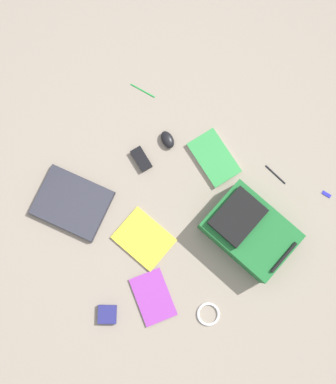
% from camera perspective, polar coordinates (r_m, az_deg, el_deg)
% --- Properties ---
extents(ground_plane, '(4.18, 4.18, 0.00)m').
position_cam_1_polar(ground_plane, '(2.44, 0.29, -0.72)').
color(ground_plane, gray).
extents(backpack, '(0.35, 0.45, 0.18)m').
position_cam_1_polar(backpack, '(2.38, 9.67, -4.56)').
color(backpack, '#1E662D').
rests_on(backpack, ground_plane).
extents(laptop, '(0.40, 0.44, 0.03)m').
position_cam_1_polar(laptop, '(2.47, -11.41, -1.27)').
color(laptop, '#24242C').
rests_on(laptop, ground_plane).
extents(book_blue, '(0.24, 0.29, 0.01)m').
position_cam_1_polar(book_blue, '(2.41, -1.79, -12.45)').
color(book_blue, silver).
rests_on(book_blue, ground_plane).
extents(book_comic, '(0.21, 0.30, 0.02)m').
position_cam_1_polar(book_comic, '(2.48, 5.52, 4.08)').
color(book_comic, silver).
rests_on(book_comic, ground_plane).
extents(book_red, '(0.25, 0.29, 0.01)m').
position_cam_1_polar(book_red, '(2.42, -2.91, -5.61)').
color(book_red, silver).
rests_on(book_red, ground_plane).
extents(computer_mouse, '(0.08, 0.11, 0.04)m').
position_cam_1_polar(computer_mouse, '(2.48, -0.07, 6.28)').
color(computer_mouse, black).
rests_on(computer_mouse, ground_plane).
extents(cable_coil, '(0.11, 0.11, 0.01)m').
position_cam_1_polar(cable_coil, '(2.43, 4.84, -14.36)').
color(cable_coil, silver).
rests_on(cable_coil, ground_plane).
extents(power_brick, '(0.08, 0.13, 0.03)m').
position_cam_1_polar(power_brick, '(2.47, -3.22, 3.94)').
color(power_brick, black).
rests_on(power_brick, ground_plane).
extents(pen_black, '(0.06, 0.14, 0.01)m').
position_cam_1_polar(pen_black, '(2.59, -3.05, 12.03)').
color(pen_black, '#198C33').
rests_on(pen_black, ground_plane).
extents(pen_blue, '(0.02, 0.14, 0.01)m').
position_cam_1_polar(pen_blue, '(2.52, 12.74, 2.06)').
color(pen_blue, black).
rests_on(pen_blue, ground_plane).
extents(earbud_pouch, '(0.13, 0.13, 0.03)m').
position_cam_1_polar(earbud_pouch, '(2.43, -7.28, -14.31)').
color(earbud_pouch, navy).
rests_on(earbud_pouch, ground_plane).
extents(usb_stick, '(0.03, 0.05, 0.01)m').
position_cam_1_polar(usb_stick, '(2.57, 18.44, -0.26)').
color(usb_stick, '#191999').
rests_on(usb_stick, ground_plane).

